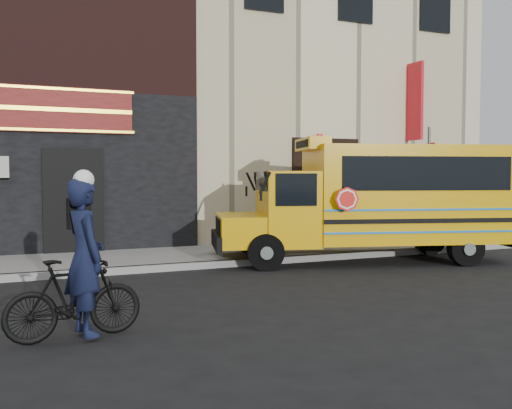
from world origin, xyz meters
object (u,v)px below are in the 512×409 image
object	(u,v)px
school_bus	(377,198)
bicycle	(74,299)
cyclist	(85,261)
sign_pole	(429,184)

from	to	relation	value
school_bus	bicycle	size ratio (longest dim) A/B	4.24
school_bus	cyclist	xyz separation A→B (m)	(-7.16, -3.93, -0.52)
cyclist	school_bus	bearing A→B (deg)	-74.18
school_bus	bicycle	world-z (taller)	school_bus
school_bus	sign_pole	xyz separation A→B (m)	(2.11, 0.69, 0.32)
bicycle	cyclist	size ratio (longest dim) A/B	0.86
school_bus	sign_pole	bearing A→B (deg)	18.02
cyclist	bicycle	bearing A→B (deg)	70.05
sign_pole	cyclist	bearing A→B (deg)	-153.51
sign_pole	cyclist	world-z (taller)	sign_pole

